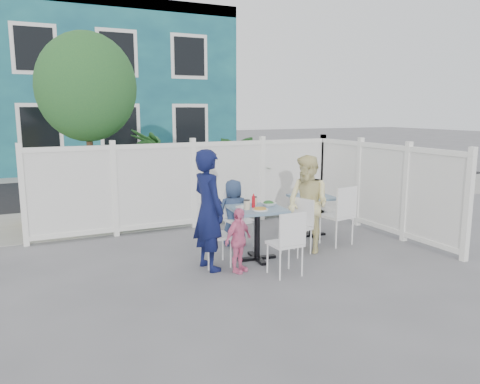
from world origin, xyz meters
name	(u,v)px	position (x,y,z in m)	size (l,w,h in m)	color
ground	(245,265)	(0.00, 0.00, 0.00)	(80.00, 80.00, 0.00)	slate
near_sidewalk	(168,213)	(0.00, 3.80, 0.01)	(24.00, 2.60, 0.01)	gray
street	(130,187)	(0.00, 7.50, 0.00)	(24.00, 5.00, 0.01)	black
far_sidewalk	(110,174)	(0.00, 10.60, 0.01)	(24.00, 1.60, 0.01)	gray
building	(78,89)	(-0.50, 14.00, 3.00)	(11.00, 6.00, 6.00)	navy
fence_back	(193,186)	(0.10, 2.40, 0.78)	(5.86, 0.08, 1.60)	white
fence_right	(381,190)	(3.00, 0.60, 0.78)	(0.08, 3.66, 1.60)	white
tree	(87,87)	(-1.60, 3.30, 2.59)	(1.80, 1.62, 3.59)	#382316
utility_cabinet	(52,187)	(-2.26, 4.00, 0.69)	(0.75, 0.53, 1.39)	yellow
potted_shrub_a	(154,176)	(-0.46, 3.10, 0.91)	(1.02, 1.02, 1.83)	#1D5229
potted_shrub_b	(249,177)	(1.57, 3.00, 0.80)	(1.43, 1.24, 1.59)	#1D5229
main_table	(257,220)	(0.28, 0.16, 0.61)	(0.82, 0.82, 0.79)	slate
spare_table	(312,205)	(1.74, 0.90, 0.56)	(0.73, 0.73, 0.72)	slate
chair_left	(211,231)	(-0.45, 0.20, 0.51)	(0.42, 0.43, 0.88)	white
chair_right	(299,222)	(1.02, 0.18, 0.49)	(0.47, 0.48, 0.85)	white
chair_back	(237,215)	(0.34, 0.98, 0.51)	(0.42, 0.40, 0.88)	white
chair_near	(288,239)	(0.32, -0.64, 0.51)	(0.41, 0.40, 0.88)	white
chair_spare	(341,211)	(1.85, 0.25, 0.57)	(0.51, 0.50, 0.98)	white
man	(209,210)	(-0.51, 0.11, 0.84)	(0.61, 0.40, 1.68)	#0E133D
woman	(308,204)	(1.18, 0.19, 0.76)	(0.73, 0.57, 1.51)	#EBD558
boy	(234,212)	(0.29, 1.02, 0.54)	(0.53, 0.35, 1.09)	navy
toddler	(238,240)	(-0.20, -0.20, 0.45)	(0.52, 0.22, 0.89)	pink
plate_main	(260,210)	(0.24, 0.00, 0.79)	(0.23, 0.23, 0.01)	white
plate_side	(242,207)	(0.09, 0.27, 0.79)	(0.20, 0.20, 0.01)	white
salad_bowl	(268,204)	(0.49, 0.21, 0.81)	(0.22, 0.22, 0.05)	white
coffee_cup_a	(247,205)	(0.09, 0.12, 0.85)	(0.09, 0.09, 0.13)	beige
coffee_cup_b	(254,201)	(0.33, 0.36, 0.84)	(0.08, 0.08, 0.12)	beige
ketchup_bottle	(253,202)	(0.24, 0.21, 0.87)	(0.05, 0.05, 0.16)	#B70F19
salt_shaker	(245,202)	(0.22, 0.43, 0.82)	(0.03, 0.03, 0.08)	white
pepper_shaker	(247,202)	(0.24, 0.43, 0.82)	(0.03, 0.03, 0.07)	black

